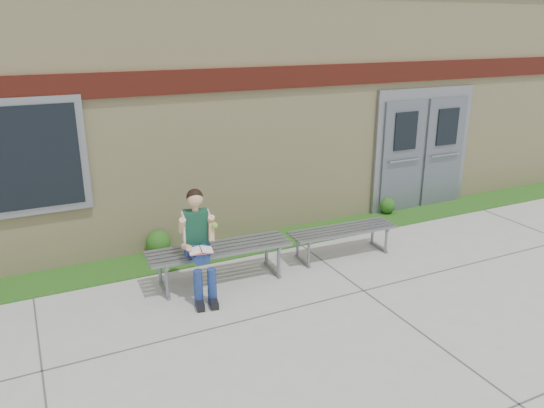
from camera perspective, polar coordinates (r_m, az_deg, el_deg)
ground at (r=6.45m, az=5.01°, el=-12.98°), size 80.00×80.00×0.00m
grass_strip at (r=8.52m, az=-3.95°, el=-4.66°), size 16.00×0.80×0.02m
school_building at (r=11.13m, az=-10.93°, el=11.74°), size 16.20×6.22×4.20m
bench_left at (r=7.33m, az=-5.65°, el=-5.46°), size 1.99×0.63×0.51m
bench_right at (r=8.19m, az=7.60°, el=-3.31°), size 1.71×0.55×0.44m
girl at (r=6.90m, az=-7.90°, el=-3.91°), size 0.49×0.84×1.40m
shrub_mid at (r=8.35m, az=-12.13°, el=-4.09°), size 0.38×0.38×0.38m
shrub_east at (r=10.19m, az=12.28°, el=-0.14°), size 0.30×0.30×0.30m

